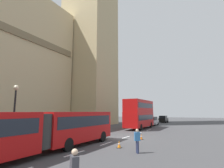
{
  "coord_description": "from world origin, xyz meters",
  "views": [
    {
      "loc": [
        -18.72,
        -8.45,
        2.93
      ],
      "look_at": [
        4.61,
        3.62,
        6.94
      ],
      "focal_mm": 29.03,
      "sensor_mm": 36.0,
      "label": 1
    }
  ],
  "objects_px": {
    "traffic_cone_middle": "(141,137)",
    "street_lamp": "(14,110)",
    "double_decker_bus": "(139,113)",
    "traffic_cone_west": "(119,144)",
    "articulated_bus": "(35,129)",
    "sedan_trailing": "(163,119)",
    "pedestrian_by_kerb": "(137,140)",
    "sedan_lead": "(152,121)"
  },
  "relations": [
    {
      "from": "sedan_trailing",
      "to": "street_lamp",
      "type": "bearing_deg",
      "value": 173.37
    },
    {
      "from": "traffic_cone_west",
      "to": "sedan_trailing",
      "type": "bearing_deg",
      "value": 6.09
    },
    {
      "from": "sedan_trailing",
      "to": "traffic_cone_middle",
      "type": "distance_m",
      "value": 31.16
    },
    {
      "from": "pedestrian_by_kerb",
      "to": "traffic_cone_west",
      "type": "bearing_deg",
      "value": 60.62
    },
    {
      "from": "double_decker_bus",
      "to": "traffic_cone_west",
      "type": "xyz_separation_m",
      "value": [
        -16.81,
        -3.94,
        -2.43
      ]
    },
    {
      "from": "sedan_trailing",
      "to": "traffic_cone_middle",
      "type": "xyz_separation_m",
      "value": [
        -30.89,
        -4.02,
        -0.63
      ]
    },
    {
      "from": "sedan_lead",
      "to": "traffic_cone_west",
      "type": "distance_m",
      "value": 25.18
    },
    {
      "from": "sedan_lead",
      "to": "street_lamp",
      "type": "distance_m",
      "value": 28.89
    },
    {
      "from": "sedan_lead",
      "to": "pedestrian_by_kerb",
      "type": "bearing_deg",
      "value": -167.31
    },
    {
      "from": "sedan_lead",
      "to": "street_lamp",
      "type": "relative_size",
      "value": 0.83
    },
    {
      "from": "street_lamp",
      "to": "traffic_cone_west",
      "type": "bearing_deg",
      "value": -66.99
    },
    {
      "from": "sedan_lead",
      "to": "sedan_trailing",
      "type": "bearing_deg",
      "value": -0.25
    },
    {
      "from": "articulated_bus",
      "to": "pedestrian_by_kerb",
      "type": "distance_m",
      "value": 7.15
    },
    {
      "from": "sedan_trailing",
      "to": "street_lamp",
      "type": "relative_size",
      "value": 0.83
    },
    {
      "from": "articulated_bus",
      "to": "traffic_cone_west",
      "type": "distance_m",
      "value": 6.58
    },
    {
      "from": "articulated_bus",
      "to": "sedan_trailing",
      "type": "distance_m",
      "value": 41.09
    },
    {
      "from": "traffic_cone_middle",
      "to": "pedestrian_by_kerb",
      "type": "relative_size",
      "value": 0.34
    },
    {
      "from": "sedan_lead",
      "to": "traffic_cone_middle",
      "type": "xyz_separation_m",
      "value": [
        -19.74,
        -4.07,
        -0.63
      ]
    },
    {
      "from": "sedan_lead",
      "to": "traffic_cone_west",
      "type": "bearing_deg",
      "value": -171.11
    },
    {
      "from": "traffic_cone_west",
      "to": "articulated_bus",
      "type": "bearing_deg",
      "value": 142.14
    },
    {
      "from": "traffic_cone_west",
      "to": "traffic_cone_middle",
      "type": "distance_m",
      "value": 5.13
    },
    {
      "from": "double_decker_bus",
      "to": "sedan_lead",
      "type": "height_order",
      "value": "double_decker_bus"
    },
    {
      "from": "traffic_cone_west",
      "to": "street_lamp",
      "type": "xyz_separation_m",
      "value": [
        -3.59,
        8.44,
        2.77
      ]
    },
    {
      "from": "sedan_trailing",
      "to": "pedestrian_by_kerb",
      "type": "xyz_separation_m",
      "value": [
        -37.11,
        -5.8,
        -0.0
      ]
    },
    {
      "from": "articulated_bus",
      "to": "double_decker_bus",
      "type": "bearing_deg",
      "value": 0.0
    },
    {
      "from": "double_decker_bus",
      "to": "street_lamp",
      "type": "relative_size",
      "value": 1.74
    },
    {
      "from": "street_lamp",
      "to": "pedestrian_by_kerb",
      "type": "bearing_deg",
      "value": -76.56
    },
    {
      "from": "sedan_trailing",
      "to": "traffic_cone_middle",
      "type": "relative_size",
      "value": 7.59
    },
    {
      "from": "sedan_lead",
      "to": "sedan_trailing",
      "type": "distance_m",
      "value": 11.15
    },
    {
      "from": "double_decker_bus",
      "to": "traffic_cone_middle",
      "type": "relative_size",
      "value": 15.85
    },
    {
      "from": "traffic_cone_middle",
      "to": "traffic_cone_west",
      "type": "bearing_deg",
      "value": 177.97
    },
    {
      "from": "sedan_lead",
      "to": "traffic_cone_west",
      "type": "xyz_separation_m",
      "value": [
        -24.87,
        -3.89,
        -0.63
      ]
    },
    {
      "from": "double_decker_bus",
      "to": "street_lamp",
      "type": "distance_m",
      "value": 20.89
    },
    {
      "from": "articulated_bus",
      "to": "pedestrian_by_kerb",
      "type": "relative_size",
      "value": 10.22
    },
    {
      "from": "articulated_bus",
      "to": "double_decker_bus",
      "type": "relative_size",
      "value": 1.88
    },
    {
      "from": "articulated_bus",
      "to": "sedan_lead",
      "type": "xyz_separation_m",
      "value": [
        29.93,
        -0.05,
        -0.83
      ]
    },
    {
      "from": "double_decker_bus",
      "to": "traffic_cone_west",
      "type": "distance_m",
      "value": 17.43
    },
    {
      "from": "sedan_lead",
      "to": "street_lamp",
      "type": "bearing_deg",
      "value": 170.91
    },
    {
      "from": "articulated_bus",
      "to": "sedan_trailing",
      "type": "height_order",
      "value": "articulated_bus"
    },
    {
      "from": "traffic_cone_middle",
      "to": "street_lamp",
      "type": "xyz_separation_m",
      "value": [
        -8.71,
        8.62,
        2.77
      ]
    },
    {
      "from": "sedan_lead",
      "to": "traffic_cone_middle",
      "type": "distance_m",
      "value": 20.17
    },
    {
      "from": "street_lamp",
      "to": "pedestrian_by_kerb",
      "type": "distance_m",
      "value": 10.9
    }
  ]
}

